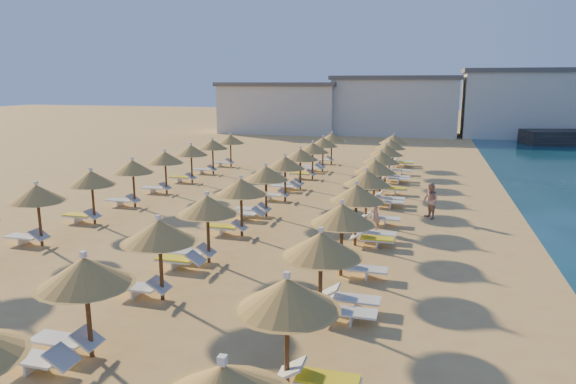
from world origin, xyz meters
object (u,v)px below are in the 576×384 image
(parasol_row_east, at_px, (367,179))
(parasol_row_west, at_px, (266,174))
(beachgoer_b, at_px, (430,201))
(beachgoer_a, at_px, (375,213))

(parasol_row_east, bearing_deg, parasol_row_west, 180.00)
(parasol_row_east, distance_m, beachgoer_b, 3.57)
(parasol_row_west, bearing_deg, parasol_row_east, 0.00)
(parasol_row_east, height_order, beachgoer_b, parasol_row_east)
(parasol_row_east, distance_m, parasol_row_west, 4.89)
(parasol_row_east, height_order, beachgoer_a, parasol_row_east)
(parasol_row_east, xyz_separation_m, beachgoer_a, (0.57, -1.33, -1.27))
(beachgoer_b, bearing_deg, parasol_row_east, -89.52)
(parasol_row_west, distance_m, beachgoer_b, 8.06)
(beachgoer_a, bearing_deg, parasol_row_east, -153.32)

